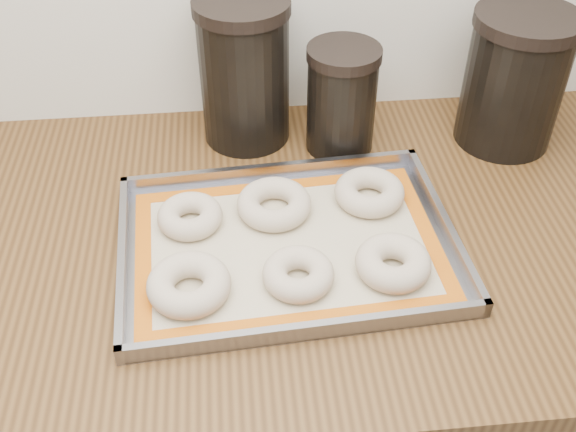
{
  "coord_description": "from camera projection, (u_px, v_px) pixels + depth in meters",
  "views": [
    {
      "loc": [
        -0.27,
        0.96,
        1.55
      ],
      "look_at": [
        -0.2,
        1.63,
        0.96
      ],
      "focal_mm": 42.0,
      "sensor_mm": 36.0,
      "label": 1
    }
  ],
  "objects": [
    {
      "name": "cabinet",
      "position": [
        390.0,
        401.0,
        1.3
      ],
      "size": [
        3.0,
        0.65,
        0.86
      ],
      "primitive_type": "cube",
      "color": "slate",
      "rests_on": "floor"
    },
    {
      "name": "countertop",
      "position": [
        421.0,
        229.0,
        1.0
      ],
      "size": [
        3.06,
        0.68,
        0.04
      ],
      "primitive_type": "cube",
      "color": "brown",
      "rests_on": "cabinet"
    },
    {
      "name": "baking_tray",
      "position": [
        288.0,
        245.0,
        0.93
      ],
      "size": [
        0.48,
        0.36,
        0.03
      ],
      "rotation": [
        0.0,
        0.0,
        0.06
      ],
      "color": "gray",
      "rests_on": "countertop"
    },
    {
      "name": "baking_mat",
      "position": [
        288.0,
        246.0,
        0.94
      ],
      "size": [
        0.44,
        0.32,
        0.0
      ],
      "rotation": [
        0.0,
        0.0,
        0.06
      ],
      "color": "#C6B793",
      "rests_on": "baking_tray"
    },
    {
      "name": "bagel_front_left",
      "position": [
        189.0,
        284.0,
        0.86
      ],
      "size": [
        0.12,
        0.12,
        0.04
      ],
      "primitive_type": "torus",
      "rotation": [
        0.0,
        0.0,
        -0.09
      ],
      "color": "#BEAB93",
      "rests_on": "baking_mat"
    },
    {
      "name": "bagel_front_mid",
      "position": [
        298.0,
        274.0,
        0.87
      ],
      "size": [
        0.11,
        0.11,
        0.03
      ],
      "primitive_type": "torus",
      "rotation": [
        0.0,
        0.0,
        0.18
      ],
      "color": "#BEAB93",
      "rests_on": "baking_mat"
    },
    {
      "name": "bagel_front_right",
      "position": [
        393.0,
        263.0,
        0.89
      ],
      "size": [
        0.13,
        0.13,
        0.04
      ],
      "primitive_type": "torus",
      "rotation": [
        0.0,
        0.0,
        0.32
      ],
      "color": "#BEAB93",
      "rests_on": "baking_mat"
    },
    {
      "name": "bagel_back_left",
      "position": [
        190.0,
        216.0,
        0.96
      ],
      "size": [
        0.1,
        0.1,
        0.03
      ],
      "primitive_type": "torus",
      "rotation": [
        0.0,
        0.0,
        -0.07
      ],
      "color": "#BEAB93",
      "rests_on": "baking_mat"
    },
    {
      "name": "bagel_back_mid",
      "position": [
        274.0,
        204.0,
        0.98
      ],
      "size": [
        0.12,
        0.12,
        0.03
      ],
      "primitive_type": "torus",
      "rotation": [
        0.0,
        0.0,
        0.15
      ],
      "color": "#BEAB93",
      "rests_on": "baking_mat"
    },
    {
      "name": "bagel_back_right",
      "position": [
        369.0,
        192.0,
        1.0
      ],
      "size": [
        0.11,
        0.11,
        0.03
      ],
      "primitive_type": "torus",
      "rotation": [
        0.0,
        0.0,
        -0.05
      ],
      "color": "#BEAB93",
      "rests_on": "baking_mat"
    },
    {
      "name": "canister_left",
      "position": [
        244.0,
        72.0,
        1.07
      ],
      "size": [
        0.15,
        0.15,
        0.24
      ],
      "color": "black",
      "rests_on": "countertop"
    },
    {
      "name": "canister_mid",
      "position": [
        342.0,
        99.0,
        1.07
      ],
      "size": [
        0.12,
        0.12,
        0.18
      ],
      "color": "black",
      "rests_on": "countertop"
    },
    {
      "name": "canister_right",
      "position": [
        514.0,
        80.0,
        1.07
      ],
      "size": [
        0.16,
        0.16,
        0.22
      ],
      "color": "black",
      "rests_on": "countertop"
    }
  ]
}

